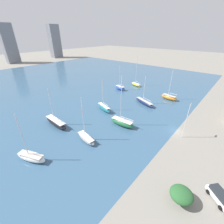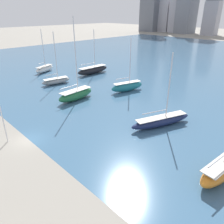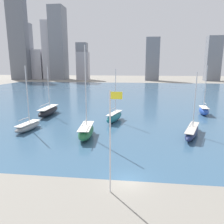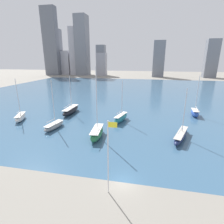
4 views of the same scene
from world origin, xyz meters
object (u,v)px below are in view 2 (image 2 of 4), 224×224
object	(u,v)px
sailboat_black	(93,70)
sailboat_gray	(56,81)
sailboat_green	(76,94)
sailboat_teal	(127,86)
sailboat_orange	(220,170)
sailboat_white	(44,69)
sailboat_navy	(161,121)

from	to	relation	value
sailboat_black	sailboat_gray	distance (m)	13.45
sailboat_black	sailboat_green	world-z (taller)	sailboat_green
sailboat_teal	sailboat_gray	bearing A→B (deg)	-135.88
sailboat_gray	sailboat_orange	bearing A→B (deg)	1.01
sailboat_white	sailboat_teal	xyz separation A→B (m)	(29.75, 4.87, 0.13)
sailboat_navy	sailboat_teal	xyz separation A→B (m)	(-15.32, 8.81, 0.24)
sailboat_teal	sailboat_gray	size ratio (longest dim) A/B	0.94
sailboat_teal	sailboat_green	distance (m)	12.43
sailboat_gray	sailboat_green	bearing A→B (deg)	-4.32
sailboat_black	sailboat_teal	size ratio (longest dim) A/B	1.04
sailboat_navy	sailboat_orange	world-z (taller)	sailboat_orange
sailboat_black	sailboat_orange	xyz separation A→B (m)	(44.72, -19.21, 0.01)
sailboat_black	sailboat_teal	bearing A→B (deg)	-13.26
sailboat_teal	sailboat_gray	world-z (taller)	sailboat_gray
sailboat_teal	sailboat_orange	xyz separation A→B (m)	(26.94, -14.72, -0.02)
sailboat_black	sailboat_green	distance (m)	21.39
sailboat_teal	sailboat_green	world-z (taller)	sailboat_green
sailboat_teal	sailboat_gray	xyz separation A→B (m)	(-16.51, -8.90, -0.28)
sailboat_black	sailboat_teal	world-z (taller)	sailboat_black
sailboat_teal	sailboat_white	bearing A→B (deg)	-154.93
sailboat_black	sailboat_navy	bearing A→B (deg)	-20.98
sailboat_black	sailboat_green	bearing A→B (deg)	-48.68
sailboat_black	sailboat_teal	xyz separation A→B (m)	(17.77, -4.49, 0.03)
sailboat_gray	sailboat_white	bearing A→B (deg)	171.70
sailboat_teal	sailboat_orange	world-z (taller)	sailboat_orange
sailboat_white	sailboat_green	world-z (taller)	sailboat_green
sailboat_orange	sailboat_green	world-z (taller)	sailboat_green
sailboat_navy	sailboat_teal	distance (m)	17.67
sailboat_white	sailboat_gray	world-z (taller)	sailboat_gray
sailboat_navy	sailboat_orange	size ratio (longest dim) A/B	0.88
sailboat_navy	sailboat_green	size ratio (longest dim) A/B	0.72
sailboat_white	sailboat_navy	size ratio (longest dim) A/B	1.06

